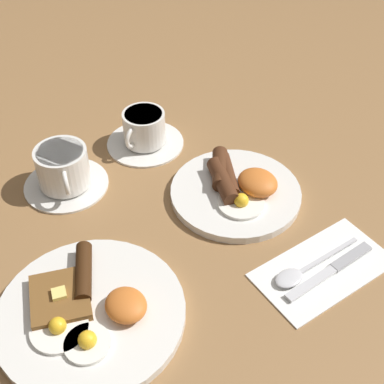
{
  "coord_description": "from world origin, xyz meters",
  "views": [
    {
      "loc": [
        -0.5,
        0.5,
        0.66
      ],
      "look_at": [
        0.04,
        0.07,
        0.03
      ],
      "focal_mm": 50.0,
      "sensor_mm": 36.0,
      "label": 1
    }
  ],
  "objects_px": {
    "knife": "(334,268)",
    "spoon": "(298,273)",
    "teacup_far": "(64,171)",
    "breakfast_plate_near": "(236,189)",
    "teacup_near": "(144,132)",
    "breakfast_plate_far": "(90,311)"
  },
  "relations": [
    {
      "from": "breakfast_plate_near",
      "to": "breakfast_plate_far",
      "type": "relative_size",
      "value": 0.85
    },
    {
      "from": "teacup_far",
      "to": "breakfast_plate_near",
      "type": "bearing_deg",
      "value": -133.59
    },
    {
      "from": "spoon",
      "to": "breakfast_plate_near",
      "type": "bearing_deg",
      "value": -99.87
    },
    {
      "from": "teacup_near",
      "to": "breakfast_plate_far",
      "type": "bearing_deg",
      "value": 133.55
    },
    {
      "from": "teacup_far",
      "to": "knife",
      "type": "distance_m",
      "value": 0.49
    },
    {
      "from": "teacup_near",
      "to": "spoon",
      "type": "distance_m",
      "value": 0.42
    },
    {
      "from": "breakfast_plate_near",
      "to": "spoon",
      "type": "distance_m",
      "value": 0.2
    },
    {
      "from": "knife",
      "to": "spoon",
      "type": "xyz_separation_m",
      "value": [
        0.03,
        0.05,
        0.0
      ]
    },
    {
      "from": "knife",
      "to": "teacup_far",
      "type": "bearing_deg",
      "value": -59.79
    },
    {
      "from": "teacup_near",
      "to": "teacup_far",
      "type": "distance_m",
      "value": 0.18
    },
    {
      "from": "breakfast_plate_far",
      "to": "spoon",
      "type": "bearing_deg",
      "value": -115.94
    },
    {
      "from": "teacup_far",
      "to": "spoon",
      "type": "xyz_separation_m",
      "value": [
        -0.41,
        -0.17,
        -0.03
      ]
    },
    {
      "from": "spoon",
      "to": "breakfast_plate_far",
      "type": "bearing_deg",
      "value": -21.04
    },
    {
      "from": "teacup_near",
      "to": "teacup_far",
      "type": "relative_size",
      "value": 1.0
    },
    {
      "from": "breakfast_plate_near",
      "to": "teacup_near",
      "type": "distance_m",
      "value": 0.23
    },
    {
      "from": "knife",
      "to": "spoon",
      "type": "height_order",
      "value": "spoon"
    },
    {
      "from": "breakfast_plate_near",
      "to": "teacup_near",
      "type": "xyz_separation_m",
      "value": [
        0.22,
        0.04,
        0.02
      ]
    },
    {
      "from": "breakfast_plate_far",
      "to": "teacup_near",
      "type": "height_order",
      "value": "teacup_near"
    },
    {
      "from": "teacup_near",
      "to": "knife",
      "type": "bearing_deg",
      "value": -174.7
    },
    {
      "from": "knife",
      "to": "breakfast_plate_far",
      "type": "bearing_deg",
      "value": -23.32
    },
    {
      "from": "breakfast_plate_far",
      "to": "knife",
      "type": "relative_size",
      "value": 1.54
    },
    {
      "from": "breakfast_plate_far",
      "to": "teacup_near",
      "type": "bearing_deg",
      "value": -46.45
    }
  ]
}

